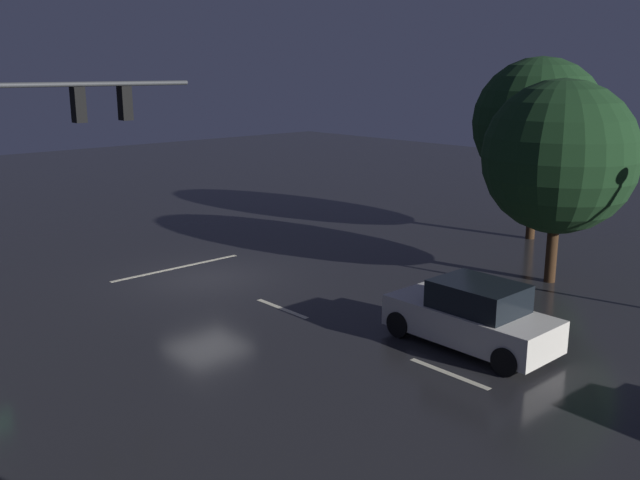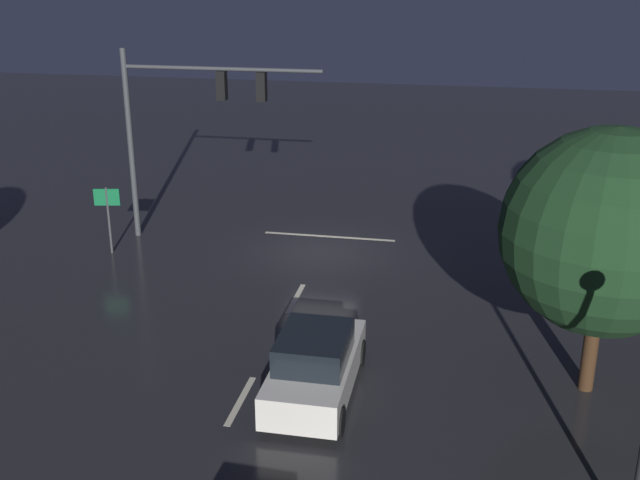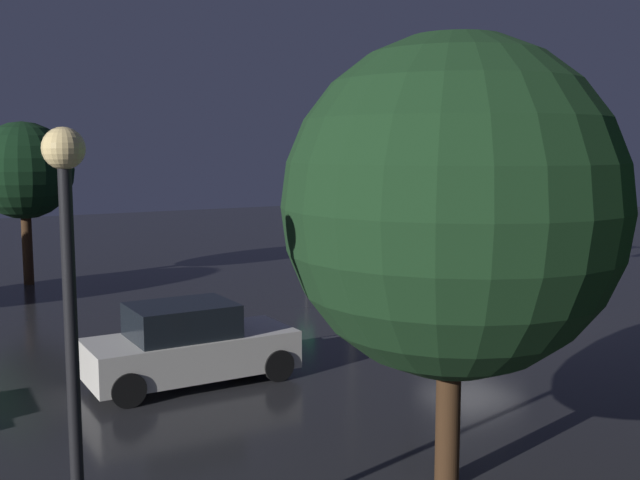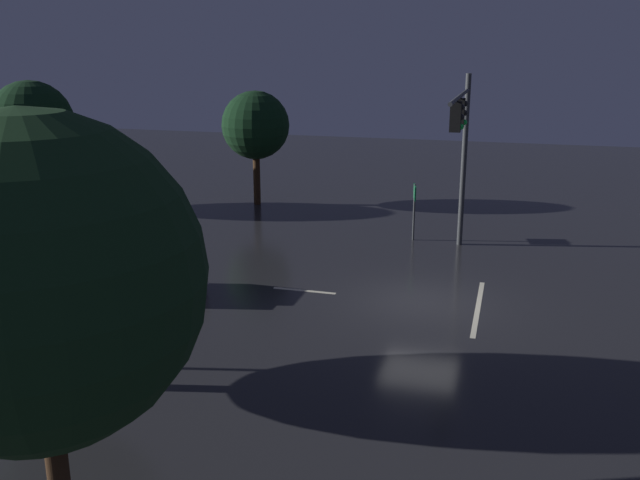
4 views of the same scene
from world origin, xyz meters
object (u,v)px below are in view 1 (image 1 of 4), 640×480
at_px(traffic_signal_assembly, 34,140).
at_px(tree_left_far, 538,123).
at_px(car_approaching, 472,316).
at_px(tree_left_near, 559,157).

height_order(traffic_signal_assembly, tree_left_far, tree_left_far).
bearing_deg(car_approaching, tree_left_near, -166.69).
xyz_separation_m(traffic_signal_assembly, tree_left_near, (-13.10, 8.43, -0.78)).
relative_size(car_approaching, tree_left_far, 0.60).
bearing_deg(tree_left_far, traffic_signal_assembly, -14.96).
bearing_deg(traffic_signal_assembly, tree_left_far, 165.04).
height_order(car_approaching, tree_left_near, tree_left_near).
xyz_separation_m(traffic_signal_assembly, car_approaching, (-6.65, 9.96, -4.06)).
height_order(car_approaching, tree_left_far, tree_left_far).
bearing_deg(traffic_signal_assembly, car_approaching, 123.72).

